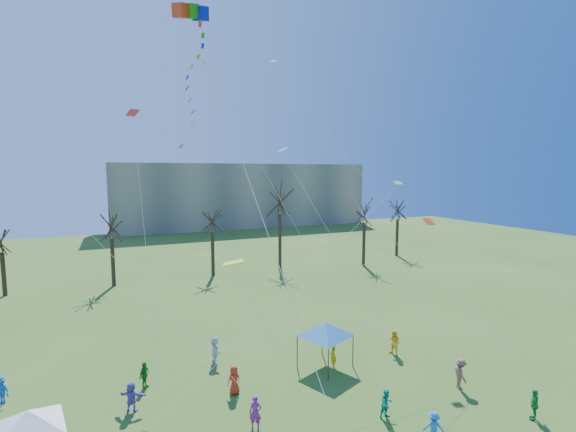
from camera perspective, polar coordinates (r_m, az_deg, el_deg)
name	(u,v)px	position (r m, az deg, el deg)	size (l,w,h in m)	color
distant_building	(242,195)	(98.70, -6.52, 2.99)	(60.00, 14.00, 15.00)	gray
bare_tree_row	(205,220)	(50.68, -11.66, -0.59)	(68.75, 9.73, 11.59)	black
big_box_kite	(198,87)	(22.85, -12.72, 17.44)	(2.08, 8.50, 24.47)	red
canopy_tent_white	(28,420)	(22.43, -33.03, -23.13)	(3.74, 3.74, 2.86)	#3F3F44
canopy_tent_blue	(325,329)	(27.98, 5.33, -15.72)	(3.79, 3.79, 3.07)	#3F3F44
festival_crowd	(238,409)	(23.14, -7.13, -25.62)	(27.38, 14.78, 1.84)	red
small_kites_aloft	(247,182)	(24.30, -5.80, 4.89)	(30.31, 20.52, 31.77)	orange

